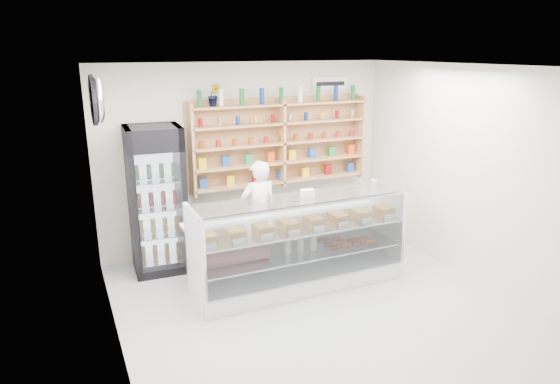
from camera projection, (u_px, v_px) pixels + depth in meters
name	position (u px, v px, depth m)	size (l,w,h in m)	color
room	(329.00, 200.00, 5.41)	(5.00, 5.00, 5.00)	#B5B4BA
display_counter	(298.00, 260.00, 6.47)	(2.76, 0.82, 1.20)	white
shop_worker	(259.00, 212.00, 7.08)	(0.54, 0.36, 1.49)	white
drinks_cooler	(157.00, 200.00, 6.76)	(0.76, 0.74, 2.01)	black
wall_shelving	(281.00, 143.00, 7.60)	(2.84, 0.28, 1.33)	tan
potted_plant	(214.00, 95.00, 6.98)	(0.18, 0.14, 0.32)	#1E6626
security_mirror	(98.00, 100.00, 5.31)	(0.15, 0.50, 0.50)	silver
wall_sign	(330.00, 84.00, 7.84)	(0.62, 0.03, 0.20)	white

